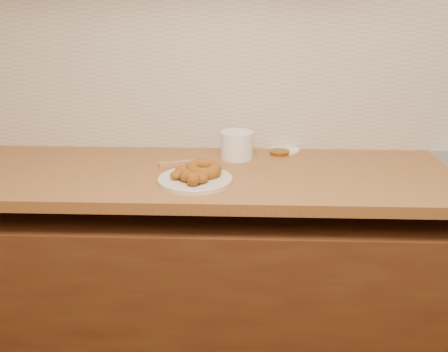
# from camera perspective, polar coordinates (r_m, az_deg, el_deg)

# --- Properties ---
(wall_back) EXTENTS (4.00, 0.02, 2.70)m
(wall_back) POSITION_cam_1_polar(r_m,az_deg,el_deg) (2.12, 9.41, 14.81)
(wall_back) COLOR tan
(wall_back) RESTS_ON ground
(base_cabinet) EXTENTS (3.60, 0.60, 0.77)m
(base_cabinet) POSITION_cam_1_polar(r_m,az_deg,el_deg) (2.14, 8.93, -12.68)
(base_cabinet) COLOR #573419
(base_cabinet) RESTS_ON floor
(butcher_block) EXTENTS (2.30, 0.62, 0.04)m
(butcher_block) POSITION_cam_1_polar(r_m,az_deg,el_deg) (1.94, -9.66, 0.10)
(butcher_block) COLOR #976739
(butcher_block) RESTS_ON base_cabinet
(backsplash) EXTENTS (3.60, 0.02, 0.60)m
(backsplash) POSITION_cam_1_polar(r_m,az_deg,el_deg) (2.13, 9.22, 10.76)
(backsplash) COLOR beige
(backsplash) RESTS_ON wall_back
(donut_plate) EXTENTS (0.25, 0.25, 0.01)m
(donut_plate) POSITION_cam_1_polar(r_m,az_deg,el_deg) (1.79, -3.17, -0.43)
(donut_plate) COLOR beige
(donut_plate) RESTS_ON butcher_block
(ring_donut) EXTENTS (0.17, 0.17, 0.06)m
(ring_donut) POSITION_cam_1_polar(r_m,az_deg,el_deg) (1.81, -2.24, 0.76)
(ring_donut) COLOR #9B5E1E
(ring_donut) RESTS_ON donut_plate
(fried_dough_chunks) EXTENTS (0.15, 0.21, 0.05)m
(fried_dough_chunks) POSITION_cam_1_polar(r_m,az_deg,el_deg) (1.78, -3.74, 0.28)
(fried_dough_chunks) COLOR #9B5E1E
(fried_dough_chunks) RESTS_ON donut_plate
(plastic_tub) EXTENTS (0.15, 0.15, 0.10)m
(plastic_tub) POSITION_cam_1_polar(r_m,az_deg,el_deg) (2.03, 1.40, 3.39)
(plastic_tub) COLOR white
(plastic_tub) RESTS_ON butcher_block
(tub_lid) EXTENTS (0.15, 0.15, 0.01)m
(tub_lid) POSITION_cam_1_polar(r_m,az_deg,el_deg) (2.15, 6.64, 2.83)
(tub_lid) COLOR white
(tub_lid) RESTS_ON butcher_block
(brass_jar_lid) EXTENTS (0.10, 0.10, 0.01)m
(brass_jar_lid) POSITION_cam_1_polar(r_m,az_deg,el_deg) (2.10, 6.06, 2.58)
(brass_jar_lid) COLOR #9E6A1E
(brass_jar_lid) RESTS_ON butcher_block
(wooden_utensil) EXTENTS (0.19, 0.08, 0.01)m
(wooden_utensil) POSITION_cam_1_polar(r_m,az_deg,el_deg) (1.97, -4.38, 1.45)
(wooden_utensil) COLOR #A3794D
(wooden_utensil) RESTS_ON butcher_block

